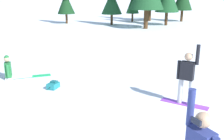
% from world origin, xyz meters
% --- Properties ---
extents(snowboarder_midground, '(1.49, 0.75, 1.94)m').
position_xyz_m(snowboarder_midground, '(3.49, 3.06, 0.91)').
color(snowboarder_midground, '#993FD8').
rests_on(snowboarder_midground, ground_plane).
extents(snowboarder_background, '(1.72, 1.21, 0.99)m').
position_xyz_m(snowboarder_background, '(-3.19, 4.30, 0.35)').
color(snowboarder_background, '#B7B7BC').
rests_on(snowboarder_background, ground_plane).
extents(backpack_teal, '(0.37, 0.54, 0.27)m').
position_xyz_m(backpack_teal, '(-1.14, 3.57, 0.12)').
color(backpack_teal, '#1E7A7F').
rests_on(backpack_teal, ground_plane).
extents(pine_tree_leaning, '(1.50, 1.50, 4.40)m').
position_xyz_m(pine_tree_leaning, '(-0.86, 25.55, 2.40)').
color(pine_tree_leaning, '#472D19').
rests_on(pine_tree_leaning, ground_plane).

